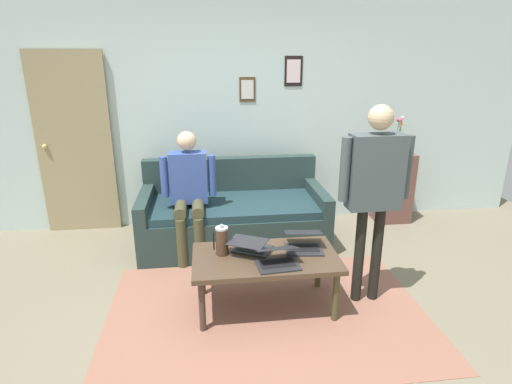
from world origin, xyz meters
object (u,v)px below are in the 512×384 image
at_px(laptop_right, 251,246).
at_px(flower_vase, 398,140).
at_px(french_press, 222,241).
at_px(laptop_left, 277,259).
at_px(couch, 233,216).
at_px(person_standing, 375,181).
at_px(person_seated, 189,187).
at_px(laptop_center, 304,243).
at_px(side_shelf, 393,187).
at_px(interior_door, 75,145).
at_px(coffee_table, 266,262).

bearing_deg(laptop_right, flower_vase, -140.79).
bearing_deg(french_press, laptop_left, 151.18).
height_order(couch, laptop_right, couch).
xyz_separation_m(couch, laptop_left, (-0.24, 1.43, 0.21)).
relative_size(french_press, person_standing, 0.16).
distance_m(flower_vase, person_seated, 2.56).
distance_m(couch, flower_vase, 2.17).
bearing_deg(french_press, laptop_center, -178.43).
bearing_deg(laptop_center, french_press, 1.57).
bearing_deg(side_shelf, laptop_center, 46.44).
bearing_deg(laptop_left, person_standing, -168.68).
distance_m(interior_door, flower_vase, 3.75).
xyz_separation_m(laptop_center, flower_vase, (-1.51, -1.58, 0.51)).
distance_m(interior_door, laptop_center, 2.90).
bearing_deg(couch, flower_vase, -168.87).
bearing_deg(laptop_right, coffee_table, 139.29).
xyz_separation_m(coffee_table, flower_vase, (-1.84, -1.68, 0.61)).
bearing_deg(person_standing, person_seated, -35.20).
relative_size(french_press, person_seated, 0.21).
bearing_deg(couch, laptop_left, 99.36).
relative_size(laptop_left, person_standing, 0.21).
distance_m(laptop_center, person_standing, 0.76).
bearing_deg(laptop_center, side_shelf, -133.56).
bearing_deg(person_standing, couch, -51.09).
relative_size(couch, laptop_left, 5.74).
height_order(interior_door, flower_vase, interior_door).
height_order(couch, laptop_center, couch).
distance_m(laptop_left, french_press, 0.47).
height_order(interior_door, laptop_right, interior_door).
bearing_deg(side_shelf, interior_door, -2.94).
xyz_separation_m(french_press, side_shelf, (-2.18, -1.60, -0.16)).
distance_m(laptop_center, side_shelf, 2.19).
relative_size(laptop_right, flower_vase, 0.96).
bearing_deg(laptop_center, couch, -67.16).
relative_size(laptop_center, side_shelf, 0.40).
bearing_deg(laptop_left, laptop_right, -54.01).
bearing_deg(couch, person_seated, 26.53).
height_order(coffee_table, person_seated, person_seated).
bearing_deg(laptop_center, laptop_left, 42.58).
relative_size(flower_vase, person_seated, 0.35).
bearing_deg(coffee_table, person_seated, -59.43).
distance_m(interior_door, person_standing, 3.33).
relative_size(laptop_center, person_standing, 0.21).
height_order(interior_door, person_standing, interior_door).
height_order(laptop_center, french_press, french_press).
distance_m(side_shelf, person_seated, 2.56).
distance_m(person_standing, person_seated, 1.85).
bearing_deg(person_standing, french_press, -3.16).
relative_size(laptop_center, person_seated, 0.27).
height_order(coffee_table, person_standing, person_standing).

